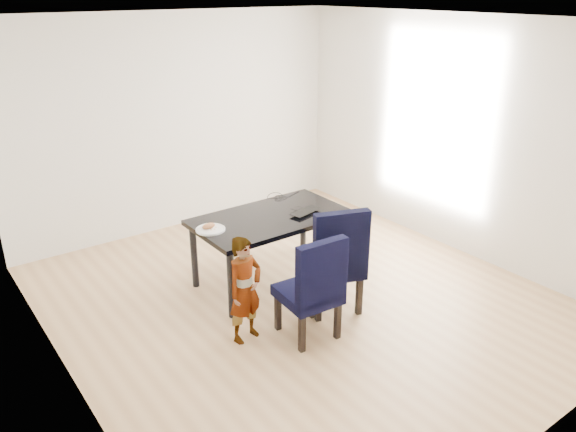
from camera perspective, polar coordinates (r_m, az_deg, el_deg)
floor at (r=5.79m, az=1.19°, el=-8.46°), size 4.50×5.00×0.01m
ceiling at (r=4.97m, az=1.46°, el=19.42°), size 4.50×5.00×0.01m
wall_back at (r=7.29m, az=-11.00°, el=9.22°), size 4.50×0.01×2.70m
wall_front at (r=3.73m, az=25.72°, el=-5.64°), size 4.50×0.01×2.70m
wall_left at (r=4.31m, az=-23.12°, el=-1.48°), size 0.01×5.00×2.70m
wall_right at (r=6.79m, az=16.67°, el=7.73°), size 0.01×5.00×2.70m
dining_table at (r=5.96m, az=-1.72°, el=-3.34°), size 1.60×0.90×0.75m
chair_left at (r=5.01m, az=2.03°, el=-7.03°), size 0.52×0.54×1.01m
chair_right at (r=5.43m, az=4.49°, el=-4.11°), size 0.68×0.69×1.09m
child at (r=4.97m, az=-4.38°, el=-7.46°), size 0.40×0.30×0.99m
plate at (r=5.52m, az=-7.88°, el=-1.36°), size 0.36×0.36×0.02m
sandwich at (r=5.51m, az=-8.07°, el=-1.01°), size 0.15×0.11×0.06m
laptop at (r=5.90m, az=1.38°, el=0.52°), size 0.40×0.31×0.03m
cable_tangle at (r=6.28m, az=-0.70°, el=1.80°), size 0.19×0.19×0.01m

